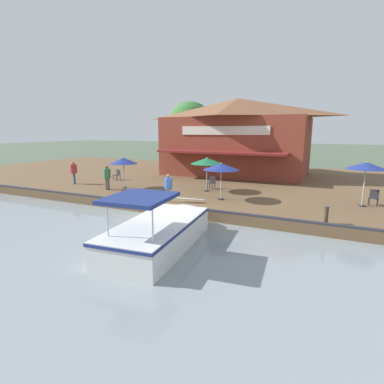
% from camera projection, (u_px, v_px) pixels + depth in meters
% --- Properties ---
extents(ground_plane, '(220.00, 220.00, 0.00)m').
position_uv_depth(ground_plane, '(167.00, 217.00, 16.16)').
color(ground_plane, '#4C5B47').
extents(quay_deck, '(22.00, 56.00, 0.60)m').
position_uv_depth(quay_deck, '(231.00, 182.00, 25.85)').
color(quay_deck, brown).
rests_on(quay_deck, ground).
extents(quay_edge_fender, '(0.20, 50.40, 0.10)m').
position_uv_depth(quay_edge_fender, '(168.00, 205.00, 16.12)').
color(quay_edge_fender, '#2D2D33').
rests_on(quay_edge_fender, quay_deck).
extents(waterfront_restaurant, '(9.32, 13.14, 6.91)m').
position_uv_depth(waterfront_restaurant, '(237.00, 136.00, 27.75)').
color(waterfront_restaurant, brown).
rests_on(waterfront_restaurant, quay_deck).
extents(patio_umbrella_mid_patio_left, '(2.19, 2.19, 2.27)m').
position_uv_depth(patio_umbrella_mid_patio_left, '(207.00, 161.00, 19.81)').
color(patio_umbrella_mid_patio_left, '#B7B7B7').
rests_on(patio_umbrella_mid_patio_left, quay_deck).
extents(patio_umbrella_by_entrance, '(1.99, 1.99, 2.41)m').
position_uv_depth(patio_umbrella_by_entrance, '(366.00, 166.00, 15.67)').
color(patio_umbrella_by_entrance, '#B7B7B7').
rests_on(patio_umbrella_by_entrance, quay_deck).
extents(patio_umbrella_mid_patio_right, '(1.97, 1.97, 2.19)m').
position_uv_depth(patio_umbrella_mid_patio_right, '(123.00, 161.00, 20.89)').
color(patio_umbrella_mid_patio_right, '#B7B7B7').
rests_on(patio_umbrella_mid_patio_right, quay_deck).
extents(patio_umbrella_near_quay_edge, '(2.09, 2.09, 2.19)m').
position_uv_depth(patio_umbrella_near_quay_edge, '(221.00, 167.00, 17.30)').
color(patio_umbrella_near_quay_edge, '#B7B7B7').
rests_on(patio_umbrella_near_quay_edge, quay_deck).
extents(cafe_chair_under_first_umbrella, '(0.47, 0.47, 0.85)m').
position_uv_depth(cafe_chair_under_first_umbrella, '(212.00, 182.00, 20.94)').
color(cafe_chair_under_first_umbrella, '#2D2D33').
rests_on(cafe_chair_under_first_umbrella, quay_deck).
extents(cafe_chair_facing_river, '(0.53, 0.53, 0.85)m').
position_uv_depth(cafe_chair_facing_river, '(117.00, 174.00, 24.79)').
color(cafe_chair_facing_river, '#2D2D33').
rests_on(cafe_chair_facing_river, quay_deck).
extents(cafe_chair_mid_patio, '(0.52, 0.52, 0.85)m').
position_uv_depth(cafe_chair_mid_patio, '(374.00, 197.00, 16.23)').
color(cafe_chair_mid_patio, '#2D2D33').
rests_on(cafe_chair_mid_patio, quay_deck).
extents(person_at_quay_edge, '(0.49, 0.49, 1.72)m').
position_uv_depth(person_at_quay_edge, '(74.00, 170.00, 22.76)').
color(person_at_quay_edge, '#2D5193').
rests_on(person_at_quay_edge, quay_deck).
extents(person_mid_patio, '(0.45, 0.45, 1.59)m').
position_uv_depth(person_mid_patio, '(168.00, 185.00, 16.90)').
color(person_mid_patio, gold).
rests_on(person_mid_patio, quay_deck).
extents(person_near_entrance, '(0.47, 0.47, 1.67)m').
position_uv_depth(person_near_entrance, '(107.00, 175.00, 20.50)').
color(person_near_entrance, '#4C4C56').
rests_on(person_near_entrance, quay_deck).
extents(motorboat_far_downstream, '(6.75, 2.97, 2.33)m').
position_uv_depth(motorboat_far_downstream, '(164.00, 228.00, 12.18)').
color(motorboat_far_downstream, white).
rests_on(motorboat_far_downstream, river_water).
extents(mooring_post, '(0.22, 0.22, 0.75)m').
position_uv_depth(mooring_post, '(326.00, 215.00, 13.01)').
color(mooring_post, '#473323').
rests_on(mooring_post, quay_deck).
extents(tree_behind_restaurant, '(4.97, 4.74, 7.09)m').
position_uv_depth(tree_behind_restaurant, '(188.00, 125.00, 31.87)').
color(tree_behind_restaurant, brown).
rests_on(tree_behind_restaurant, quay_deck).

